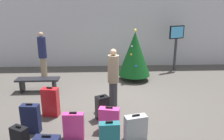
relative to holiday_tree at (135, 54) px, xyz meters
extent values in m
plane|color=#514C47|center=(-1.00, -2.13, -1.09)|extent=(16.00, 16.00, 0.00)
cube|color=silver|center=(-1.00, 2.30, 0.66)|extent=(16.00, 0.20, 3.49)
cylinder|color=#4C3319|center=(0.00, 0.00, -0.98)|extent=(0.12, 0.12, 0.22)
cone|color=#0F4719|center=(0.00, 0.00, 0.00)|extent=(1.29, 1.29, 1.74)
sphere|color=#F2D84C|center=(0.00, 0.00, 0.93)|extent=(0.12, 0.12, 0.12)
sphere|color=silver|center=(-0.13, -0.13, 0.34)|extent=(0.08, 0.08, 0.08)
sphere|color=yellow|center=(-0.17, -0.25, 0.03)|extent=(0.08, 0.08, 0.08)
sphere|color=blue|center=(0.00, -0.45, -0.39)|extent=(0.08, 0.08, 0.08)
cylinder|color=#333338|center=(2.10, 1.33, -0.35)|extent=(0.12, 0.12, 1.49)
cube|color=black|center=(2.10, 1.33, 0.69)|extent=(0.74, 0.36, 0.59)
cube|color=#4CB2F2|center=(2.10, 1.29, 0.69)|extent=(0.64, 0.27, 0.50)
cube|color=black|center=(-3.57, -1.12, -0.64)|extent=(1.49, 0.44, 0.06)
cube|color=black|center=(-4.13, -1.12, -0.88)|extent=(0.08, 0.35, 0.42)
cube|color=black|center=(-3.02, -1.12, -0.88)|extent=(0.08, 0.35, 0.42)
cylinder|color=#333338|center=(-0.98, -2.41, -0.71)|extent=(0.25, 0.25, 0.76)
cylinder|color=gray|center=(-0.98, -2.41, 0.08)|extent=(0.41, 0.41, 0.81)
sphere|color=tan|center=(-0.98, -2.41, 0.58)|extent=(0.19, 0.19, 0.19)
cylinder|color=gray|center=(-3.80, 0.61, -0.68)|extent=(0.26, 0.26, 0.82)
cylinder|color=#1E234C|center=(-3.80, 0.61, 0.17)|extent=(0.49, 0.49, 0.88)
sphere|color=tan|center=(-3.80, 0.61, 0.71)|extent=(0.20, 0.20, 0.20)
cube|color=#E5388C|center=(-1.15, -3.80, -0.79)|extent=(0.52, 0.30, 0.60)
cube|color=black|center=(-1.15, -3.80, -0.47)|extent=(0.17, 0.06, 0.04)
cube|color=#E5388C|center=(-1.97, -4.08, -0.78)|extent=(0.48, 0.19, 0.62)
cube|color=black|center=(-1.97, -4.08, -0.44)|extent=(0.17, 0.04, 0.04)
cube|color=black|center=(-2.39, -4.80, -0.56)|extent=(0.18, 0.05, 0.04)
cube|color=#141938|center=(-3.01, -3.78, -0.73)|extent=(0.44, 0.25, 0.71)
cube|color=black|center=(-3.01, -3.78, -0.36)|extent=(0.15, 0.05, 0.04)
cube|color=#B2191E|center=(-2.73, -2.94, -0.69)|extent=(0.47, 0.31, 0.80)
cube|color=black|center=(-2.73, -2.94, -0.27)|extent=(0.15, 0.06, 0.04)
cube|color=black|center=(-3.01, -4.55, -0.80)|extent=(0.40, 0.34, 0.58)
cube|color=black|center=(-3.01, -4.55, -0.49)|extent=(0.12, 0.09, 0.04)
cube|color=#9EA0A5|center=(-0.56, -4.19, -0.80)|extent=(0.54, 0.33, 0.58)
cube|color=black|center=(-0.56, -4.19, -0.49)|extent=(0.18, 0.07, 0.04)
cube|color=black|center=(-1.31, -3.19, -0.77)|extent=(0.40, 0.36, 0.64)
cube|color=black|center=(-1.31, -3.19, -0.43)|extent=(0.11, 0.08, 0.04)
cube|color=#19606B|center=(-1.18, -4.75, -0.71)|extent=(0.41, 0.19, 0.75)
cube|color=black|center=(-1.18, -4.75, -0.32)|extent=(0.14, 0.04, 0.04)
camera|label=1|loc=(-1.30, -8.55, 1.86)|focal=35.26mm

